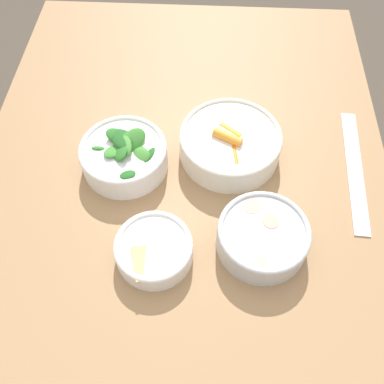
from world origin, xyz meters
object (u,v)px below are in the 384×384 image
(bowl_greens, at_px, (124,155))
(bowl_cookies, at_px, (154,249))
(ruler, at_px, (355,169))
(bowl_carrots, at_px, (230,143))
(bowl_beans_hotdog, at_px, (263,238))

(bowl_greens, bearing_deg, bowl_cookies, 21.62)
(bowl_greens, relative_size, ruler, 0.56)
(bowl_greens, xyz_separation_m, ruler, (-0.01, 0.43, -0.03))
(bowl_carrots, bearing_deg, bowl_greens, -78.67)
(bowl_cookies, relative_size, ruler, 0.45)
(bowl_beans_hotdog, bearing_deg, bowl_cookies, -80.48)
(bowl_greens, relative_size, bowl_beans_hotdog, 1.06)
(bowl_cookies, height_order, ruler, bowl_cookies)
(bowl_carrots, xyz_separation_m, ruler, (0.03, 0.24, -0.03))
(bowl_beans_hotdog, distance_m, ruler, 0.25)
(bowl_beans_hotdog, bearing_deg, bowl_greens, -121.83)
(bowl_carrots, xyz_separation_m, bowl_cookies, (0.22, -0.12, -0.01))
(bowl_greens, bearing_deg, bowl_carrots, 101.33)
(bowl_carrots, height_order, ruler, bowl_carrots)
(bowl_carrots, distance_m, bowl_greens, 0.20)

